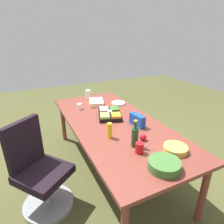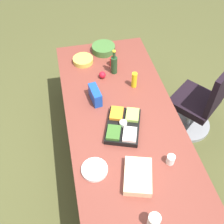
# 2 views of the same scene
# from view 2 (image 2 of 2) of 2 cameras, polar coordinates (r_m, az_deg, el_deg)

# --- Properties ---
(ground_plane) EXTENTS (10.00, 10.00, 0.00)m
(ground_plane) POSITION_cam_2_polar(r_m,az_deg,el_deg) (3.30, 1.63, -8.98)
(ground_plane) COLOR #4A4B27
(conference_table) EXTENTS (2.44, 1.08, 0.76)m
(conference_table) POSITION_cam_2_polar(r_m,az_deg,el_deg) (2.74, 1.94, -1.21)
(conference_table) COLOR brown
(conference_table) RESTS_ON ground
(office_chair) EXTENTS (0.67, 0.67, 1.03)m
(office_chair) POSITION_cam_2_polar(r_m,az_deg,el_deg) (3.39, 17.44, 1.08)
(office_chair) COLOR gray
(office_chair) RESTS_ON ground
(red_solo_cup) EXTENTS (0.08, 0.08, 0.11)m
(red_solo_cup) POSITION_cam_2_polar(r_m,az_deg,el_deg) (3.19, 0.31, 10.43)
(red_solo_cup) COLOR red
(red_solo_cup) RESTS_ON conference_table
(wine_bottle) EXTENTS (0.08, 0.08, 0.29)m
(wine_bottle) POSITION_cam_2_polar(r_m,az_deg,el_deg) (3.06, 0.43, 9.86)
(wine_bottle) COLOR #204121
(wine_bottle) RESTS_ON conference_table
(veggie_tray) EXTENTS (0.50, 0.42, 0.09)m
(veggie_tray) POSITION_cam_2_polar(r_m,az_deg,el_deg) (2.55, 2.33, -2.80)
(veggie_tray) COLOR black
(veggie_tray) RESTS_ON conference_table
(paper_cup) EXTENTS (0.08, 0.08, 0.09)m
(paper_cup) POSITION_cam_2_polar(r_m,az_deg,el_deg) (2.38, 12.09, -9.64)
(paper_cup) COLOR white
(paper_cup) RESTS_ON conference_table
(paper_plate_stack) EXTENTS (0.28, 0.28, 0.03)m
(paper_plate_stack) POSITION_cam_2_polar(r_m,az_deg,el_deg) (2.32, -3.64, -11.84)
(paper_plate_stack) COLOR white
(paper_plate_stack) RESTS_ON conference_table
(mustard_bottle) EXTENTS (0.06, 0.06, 0.18)m
(mustard_bottle) POSITION_cam_2_polar(r_m,az_deg,el_deg) (2.91, 4.64, 6.64)
(mustard_bottle) COLOR yellow
(mustard_bottle) RESTS_ON conference_table
(chip_bag_blue) EXTENTS (0.23, 0.11, 0.15)m
(chip_bag_blue) POSITION_cam_2_polar(r_m,az_deg,el_deg) (2.76, -3.50, 3.54)
(chip_bag_blue) COLOR #1846AD
(chip_bag_blue) RESTS_ON conference_table
(mayo_jar) EXTENTS (0.10, 0.10, 0.14)m
(mayo_jar) POSITION_cam_2_polar(r_m,az_deg,el_deg) (2.10, 8.69, -21.56)
(mayo_jar) COLOR white
(mayo_jar) RESTS_ON conference_table
(chip_bowl) EXTENTS (0.25, 0.25, 0.06)m
(chip_bowl) POSITION_cam_2_polar(r_m,az_deg,el_deg) (3.27, -6.04, 10.65)
(chip_bowl) COLOR gold
(chip_bowl) RESTS_ON conference_table
(salad_bowl) EXTENTS (0.31, 0.31, 0.08)m
(salad_bowl) POSITION_cam_2_polar(r_m,az_deg,el_deg) (3.42, -1.78, 13.04)
(salad_bowl) COLOR #3D6A2F
(salad_bowl) RESTS_ON conference_table
(sheet_cake) EXTENTS (0.37, 0.30, 0.07)m
(sheet_cake) POSITION_cam_2_polar(r_m,az_deg,el_deg) (2.27, 5.39, -13.13)
(sheet_cake) COLOR beige
(sheet_cake) RESTS_ON conference_table
(apple_red) EXTENTS (0.09, 0.09, 0.08)m
(apple_red) POSITION_cam_2_polar(r_m,az_deg,el_deg) (3.04, -2.02, 7.71)
(apple_red) COLOR red
(apple_red) RESTS_ON conference_table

